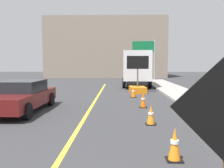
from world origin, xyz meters
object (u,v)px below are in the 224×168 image
at_px(traffic_cone_far_lane, 143,100).
at_px(arrow_board_trailer, 138,86).
at_px(traffic_cone_curbside, 133,92).
at_px(traffic_cone_mid_lane, 151,115).
at_px(highway_guide_sign, 148,53).
at_px(traffic_cone_near_sign, 175,144).
at_px(box_truck, 136,67).
at_px(pickup_car, 20,96).

bearing_deg(traffic_cone_far_lane, arrow_board_trailer, 88.04).
relative_size(arrow_board_trailer, traffic_cone_curbside, 3.75).
bearing_deg(traffic_cone_far_lane, traffic_cone_mid_lane, -91.27).
relative_size(highway_guide_sign, traffic_cone_far_lane, 6.59).
distance_m(traffic_cone_near_sign, traffic_cone_far_lane, 6.50).
bearing_deg(highway_guide_sign, traffic_cone_near_sign, -95.64).
distance_m(arrow_board_trailer, traffic_cone_near_sign, 12.49).
distance_m(box_truck, traffic_cone_far_lane, 11.42).
relative_size(pickup_car, traffic_cone_near_sign, 6.36).
height_order(highway_guide_sign, traffic_cone_mid_lane, highway_guide_sign).
xyz_separation_m(arrow_board_trailer, traffic_cone_far_lane, (-0.20, -5.99, -0.11)).
distance_m(box_truck, highway_guide_sign, 6.92).
bearing_deg(traffic_cone_curbside, pickup_car, -139.77).
relative_size(traffic_cone_mid_lane, traffic_cone_curbside, 0.97).
height_order(traffic_cone_near_sign, traffic_cone_curbside, traffic_cone_near_sign).
height_order(pickup_car, traffic_cone_curbside, pickup_car).
distance_m(box_truck, pickup_car, 13.85).
bearing_deg(pickup_car, arrow_board_trailer, 50.26).
distance_m(traffic_cone_mid_lane, traffic_cone_far_lane, 3.31).
bearing_deg(arrow_board_trailer, traffic_cone_mid_lane, -91.71).
xyz_separation_m(arrow_board_trailer, traffic_cone_mid_lane, (-0.28, -9.30, -0.14)).
bearing_deg(box_truck, pickup_car, -116.36).
relative_size(highway_guide_sign, traffic_cone_near_sign, 6.62).
distance_m(arrow_board_trailer, pickup_car, 9.15).
distance_m(pickup_car, traffic_cone_mid_lane, 6.02).
bearing_deg(traffic_cone_curbside, box_truck, 84.62).
relative_size(pickup_car, highway_guide_sign, 0.96).
xyz_separation_m(highway_guide_sign, traffic_cone_mid_lane, (-2.49, -21.07, -3.08)).
xyz_separation_m(pickup_car, traffic_cone_far_lane, (5.64, 1.05, -0.32)).
height_order(pickup_car, traffic_cone_far_lane, pickup_car).
height_order(traffic_cone_far_lane, traffic_cone_curbside, traffic_cone_far_lane).
bearing_deg(pickup_car, highway_guide_sign, 66.79).
bearing_deg(traffic_cone_near_sign, pickup_car, 136.11).
xyz_separation_m(box_truck, highway_guide_sign, (1.93, 6.43, 1.66)).
bearing_deg(arrow_board_trailer, traffic_cone_near_sign, -90.83).
bearing_deg(traffic_cone_mid_lane, box_truck, 87.81).
relative_size(box_truck, traffic_cone_far_lane, 10.20).
xyz_separation_m(pickup_car, traffic_cone_near_sign, (5.67, -5.45, -0.33)).
height_order(arrow_board_trailer, box_truck, box_truck).
xyz_separation_m(traffic_cone_near_sign, traffic_cone_far_lane, (-0.02, 6.50, 0.00)).
xyz_separation_m(box_truck, traffic_cone_mid_lane, (-0.56, -14.63, -1.42)).
xyz_separation_m(box_truck, traffic_cone_curbside, (-0.74, -7.81, -1.41)).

